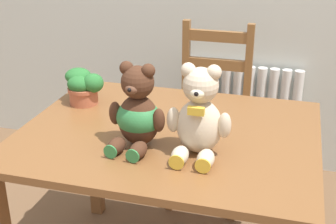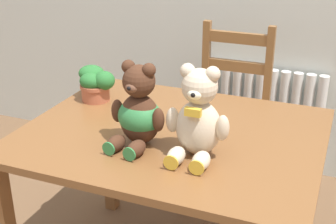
{
  "view_description": "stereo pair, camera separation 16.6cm",
  "coord_description": "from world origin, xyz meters",
  "px_view_note": "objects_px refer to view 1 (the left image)",
  "views": [
    {
      "loc": [
        0.45,
        -1.14,
        1.57
      ],
      "look_at": [
        0.03,
        0.33,
        0.91
      ],
      "focal_mm": 50.0,
      "sensor_mm": 36.0,
      "label": 1
    },
    {
      "loc": [
        0.61,
        -1.08,
        1.57
      ],
      "look_at": [
        0.03,
        0.33,
        0.91
      ],
      "focal_mm": 50.0,
      "sensor_mm": 36.0,
      "label": 2
    }
  ],
  "objects_px": {
    "wooden_chair_behind": "(211,118)",
    "potted_plant": "(83,86)",
    "teddy_bear_right": "(199,117)",
    "teddy_bear_left": "(138,113)"
  },
  "relations": [
    {
      "from": "wooden_chair_behind",
      "to": "potted_plant",
      "type": "bearing_deg",
      "value": 51.68
    },
    {
      "from": "wooden_chair_behind",
      "to": "potted_plant",
      "type": "height_order",
      "value": "wooden_chair_behind"
    },
    {
      "from": "teddy_bear_right",
      "to": "wooden_chair_behind",
      "type": "bearing_deg",
      "value": -82.9
    },
    {
      "from": "wooden_chair_behind",
      "to": "teddy_bear_right",
      "type": "xyz_separation_m",
      "value": [
        0.12,
        -0.92,
        0.42
      ]
    },
    {
      "from": "teddy_bear_left",
      "to": "teddy_bear_right",
      "type": "relative_size",
      "value": 0.96
    },
    {
      "from": "wooden_chair_behind",
      "to": "teddy_bear_right",
      "type": "bearing_deg",
      "value": 97.48
    },
    {
      "from": "wooden_chair_behind",
      "to": "teddy_bear_right",
      "type": "distance_m",
      "value": 1.02
    },
    {
      "from": "teddy_bear_left",
      "to": "potted_plant",
      "type": "relative_size",
      "value": 1.6
    },
    {
      "from": "wooden_chair_behind",
      "to": "teddy_bear_right",
      "type": "relative_size",
      "value": 3.05
    },
    {
      "from": "teddy_bear_left",
      "to": "teddy_bear_right",
      "type": "distance_m",
      "value": 0.23
    }
  ]
}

